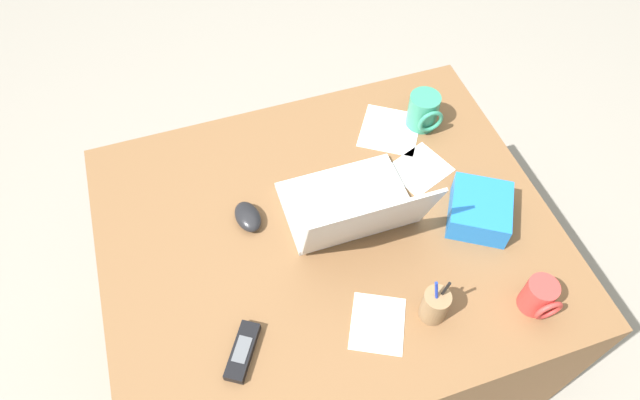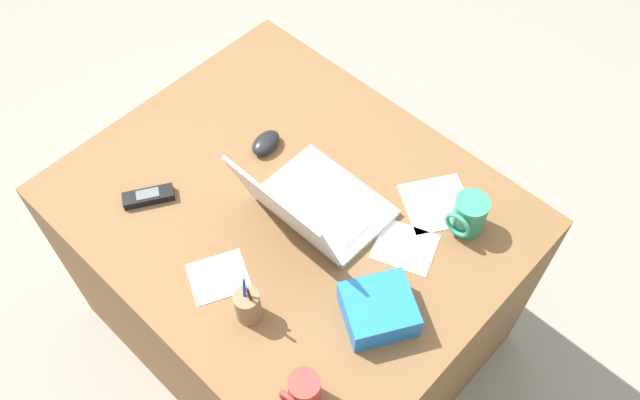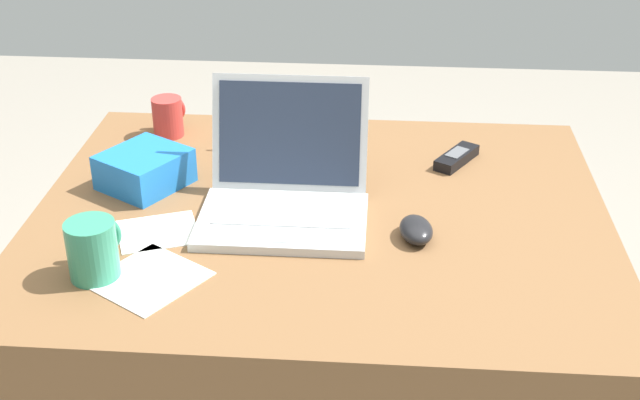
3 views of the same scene
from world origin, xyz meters
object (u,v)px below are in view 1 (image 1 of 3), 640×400
object	(u,v)px
computer_mouse	(248,217)
snack_bag	(480,210)
cordless_phone	(243,351)
coffee_mug_tall	(424,111)
laptop	(353,209)
pen_holder	(435,305)
coffee_mug_white	(539,297)

from	to	relation	value
computer_mouse	snack_bag	size ratio (longest dim) A/B	0.61
cordless_phone	snack_bag	xyz separation A→B (m)	(-0.67, -0.16, 0.03)
snack_bag	cordless_phone	bearing A→B (deg)	13.58
coffee_mug_tall	cordless_phone	distance (m)	0.84
coffee_mug_tall	snack_bag	distance (m)	0.35
laptop	pen_holder	size ratio (longest dim) A/B	2.13
computer_mouse	snack_bag	distance (m)	0.60
laptop	snack_bag	bearing A→B (deg)	162.47
laptop	pen_holder	xyz separation A→B (m)	(-0.08, 0.31, -0.00)
computer_mouse	pen_holder	distance (m)	0.52
coffee_mug_tall	pen_holder	xyz separation A→B (m)	(0.22, 0.56, -0.01)
computer_mouse	laptop	bearing A→B (deg)	153.87
laptop	snack_bag	xyz separation A→B (m)	(-0.31, 0.10, -0.01)
computer_mouse	coffee_mug_tall	distance (m)	0.59
laptop	coffee_mug_white	distance (m)	0.48
cordless_phone	computer_mouse	bearing A→B (deg)	-106.07
coffee_mug_tall	computer_mouse	bearing A→B (deg)	16.67
pen_holder	snack_bag	world-z (taller)	pen_holder
coffee_mug_tall	pen_holder	size ratio (longest dim) A/B	0.70
computer_mouse	cordless_phone	xyz separation A→B (m)	(0.10, 0.34, -0.01)
laptop	coffee_mug_tall	distance (m)	0.40
cordless_phone	pen_holder	bearing A→B (deg)	174.02
laptop	computer_mouse	size ratio (longest dim) A/B	3.35
snack_bag	coffee_mug_tall	bearing A→B (deg)	-89.88
laptop	computer_mouse	bearing A→B (deg)	-17.50
computer_mouse	snack_bag	bearing A→B (deg)	153.86
coffee_mug_white	computer_mouse	bearing A→B (deg)	-37.43
pen_holder	cordless_phone	bearing A→B (deg)	-5.98
computer_mouse	snack_bag	world-z (taller)	snack_bag
coffee_mug_white	coffee_mug_tall	distance (m)	0.61
coffee_mug_white	cordless_phone	distance (m)	0.69
pen_holder	laptop	bearing A→B (deg)	-74.50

